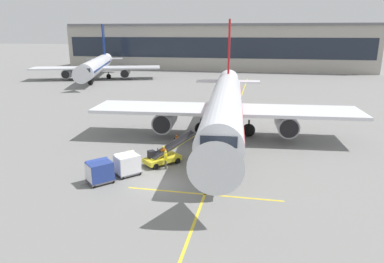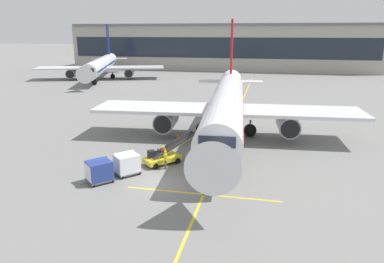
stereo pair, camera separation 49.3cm
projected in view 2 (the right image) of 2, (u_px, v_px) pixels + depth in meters
The scene contains 13 objects.
ground_plane at pixel (159, 184), 28.67m from camera, with size 600.00×600.00×0.00m, color slate.
parked_airplane at pixel (226, 106), 40.06m from camera, with size 30.62×40.18×13.70m.
belt_loader at pixel (165, 155), 32.87m from camera, with size 4.56×4.92×2.60m.
baggage_cart_lead at pixel (127, 163), 30.29m from camera, with size 2.53×2.55×1.91m.
baggage_cart_second at pixel (99, 171), 28.71m from camera, with size 2.53×2.55×1.91m.
ground_crew_by_loader at pixel (164, 153), 32.75m from camera, with size 0.57×0.25×1.74m.
ground_crew_by_carts at pixel (165, 158), 31.50m from camera, with size 0.40×0.50×1.74m.
ground_crew_marshaller at pixel (128, 158), 31.56m from camera, with size 0.52×0.38×1.74m.
safety_cone_engine_keepout at pixel (178, 136), 40.62m from camera, with size 0.56×0.56×0.64m.
apron_guidance_line_lead_in at pixel (226, 139), 40.40m from camera, with size 0.20×110.00×0.01m.
apron_guidance_line_stop_bar at pixel (202, 194), 26.78m from camera, with size 12.00×0.20×0.01m.
terminal_building at pixel (221, 47), 115.87m from camera, with size 96.21×19.33×14.27m.
distant_airplane at pixel (101, 66), 90.46m from camera, with size 32.69×41.08×13.96m.
Camera 2 is at (8.19, -25.25, 11.93)m, focal length 32.96 mm.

